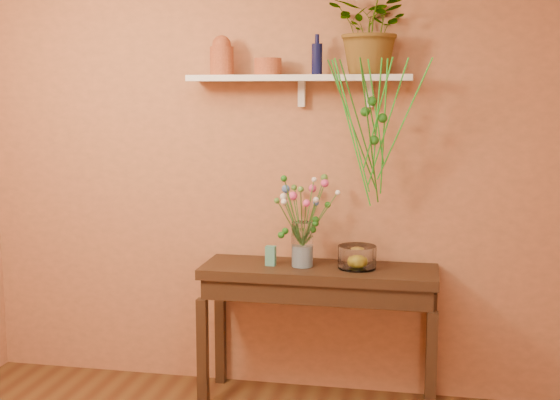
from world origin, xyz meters
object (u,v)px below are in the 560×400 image
Objects in this scene: blue_bottle at (317,58)px; glass_vase at (302,248)px; glass_bowl at (357,258)px; terracotta_jug at (222,56)px; sideboard at (319,287)px; bouquet at (302,203)px; spider_plant at (374,27)px.

glass_vase is at bearing -114.53° from blue_bottle.
glass_bowl is at bearing -24.05° from blue_bottle.
terracotta_jug is at bearing 174.41° from glass_bowl.
terracotta_jug is 1.22m from glass_vase.
sideboard is 5.96× the size of terracotta_jug.
glass_vase reaches higher than sideboard.
glass_vase is at bearing -68.54° from bouquet.
blue_bottle is 0.84m from bouquet.
sideboard is 0.50m from bouquet.
bouquet reaches higher than sideboard.
blue_bottle reaches higher than sideboard.
sideboard is 6.20× the size of glass_bowl.
bouquet is at bearing 111.46° from glass_vase.
blue_bottle is (-0.04, 0.12, 1.32)m from sideboard.
glass_vase is (0.50, -0.09, -1.11)m from terracotta_jug.
bouquet is at bearing -10.11° from terracotta_jug.
spider_plant reaches higher than glass_vase.
glass_bowl reaches higher than sideboard.
spider_plant is (0.32, -0.01, 0.17)m from blue_bottle.
glass_vase is at bearing -163.16° from spider_plant.
glass_bowl is at bearing -122.26° from spider_plant.
blue_bottle is at bearing 107.47° from sideboard.
glass_bowl is at bearing 2.53° from glass_vase.
blue_bottle is 0.43× the size of spider_plant.
blue_bottle reaches higher than bouquet.
blue_bottle reaches higher than glass_bowl.
glass_vase is (-0.06, -0.13, -1.09)m from blue_bottle.
bouquet is (-0.10, -0.00, 0.49)m from sideboard.
terracotta_jug is 0.43× the size of spider_plant.
sideboard is at bearing -8.36° from terracotta_jug.
terracotta_jug reaches higher than sideboard.
terracotta_jug is at bearing 171.64° from sideboard.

